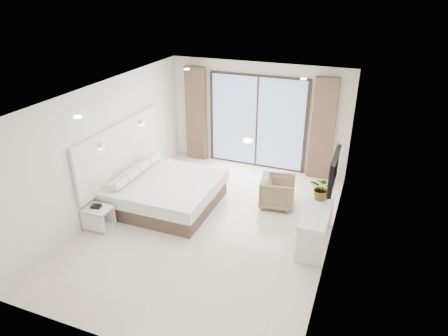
{
  "coord_description": "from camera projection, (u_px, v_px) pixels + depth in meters",
  "views": [
    {
      "loc": [
        2.69,
        -6.21,
        4.51
      ],
      "look_at": [
        0.13,
        0.4,
        1.12
      ],
      "focal_mm": 32.0,
      "sensor_mm": 36.0,
      "label": 1
    }
  ],
  "objects": [
    {
      "name": "phone",
      "position": [
        96.0,
        206.0,
        7.76
      ],
      "size": [
        0.2,
        0.17,
        0.06
      ],
      "primitive_type": "cube",
      "rotation": [
        0.0,
        0.0,
        0.16
      ],
      "color": "black",
      "rests_on": "nightstand"
    },
    {
      "name": "room_shell",
      "position": [
        216.0,
        137.0,
        8.09
      ],
      "size": [
        4.62,
        6.22,
        2.72
      ],
      "color": "silver",
      "rests_on": "ground"
    },
    {
      "name": "console_desk",
      "position": [
        317.0,
        218.0,
        7.27
      ],
      "size": [
        0.47,
        1.5,
        0.77
      ],
      "color": "white",
      "rests_on": "ground"
    },
    {
      "name": "armchair",
      "position": [
        278.0,
        190.0,
        8.6
      ],
      "size": [
        0.76,
        0.8,
        0.73
      ],
      "primitive_type": "imported",
      "rotation": [
        0.0,
        0.0,
        1.72
      ],
      "color": "#9A8365",
      "rests_on": "ground"
    },
    {
      "name": "plant",
      "position": [
        322.0,
        191.0,
        7.37
      ],
      "size": [
        0.54,
        0.57,
        0.35
      ],
      "primitive_type": "imported",
      "rotation": [
        0.0,
        0.0,
        -0.36
      ],
      "color": "#33662D",
      "rests_on": "console_desk"
    },
    {
      "name": "bed",
      "position": [
        165.0,
        192.0,
        8.64
      ],
      "size": [
        2.15,
        2.04,
        0.74
      ],
      "color": "brown",
      "rests_on": "ground"
    },
    {
      "name": "ground",
      "position": [
        211.0,
        225.0,
        8.04
      ],
      "size": [
        6.2,
        6.2,
        0.0
      ],
      "primitive_type": "plane",
      "color": "beige",
      "rests_on": "ground"
    },
    {
      "name": "nightstand",
      "position": [
        99.0,
        218.0,
        7.86
      ],
      "size": [
        0.51,
        0.43,
        0.45
      ],
      "rotation": [
        0.0,
        0.0,
        0.03
      ],
      "color": "white",
      "rests_on": "ground"
    }
  ]
}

